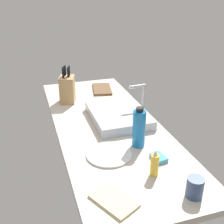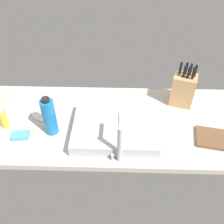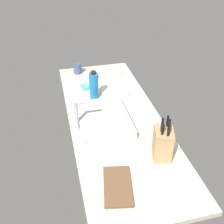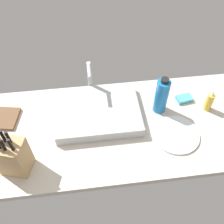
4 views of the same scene
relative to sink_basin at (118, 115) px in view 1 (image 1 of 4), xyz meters
The scene contains 11 objects.
countertop_slab 11.13cm from the sink_basin, 67.17° to the right, with size 179.16×66.77×3.50cm, color beige.
sink_basin is the anchor object (origin of this frame).
faucet 20.64cm from the sink_basin, 97.37° to the left, with size 5.50×12.19×22.55cm.
knife_block 50.17cm from the sink_basin, 146.38° to the right, with size 16.05×14.19×27.79cm.
cutting_board 58.42cm from the sink_basin, behind, with size 27.31×15.12×1.80cm, color brown.
soap_bottle 63.12cm from the sink_basin, ahead, with size 4.17×4.17×14.07cm.
water_bottle 36.30cm from the sink_basin, ahead, with size 7.33×7.33×23.82cm.
dinner_plate 44.41cm from the sink_basin, 25.17° to the right, with size 24.80×24.80×1.20cm, color white.
dish_towel 79.73cm from the sink_basin, 20.05° to the right, with size 20.22×12.34×1.20cm, color beige.
coffee_mug 82.39cm from the sink_basin, ahead, with size 7.63×7.63×9.43cm, color #384C75.
dish_sponge 52.30cm from the sink_basin, ahead, with size 9.00×6.00×2.40cm, color #4CA3BC.
Camera 1 is at (161.10, -47.34, 90.28)cm, focal length 45.68 mm.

